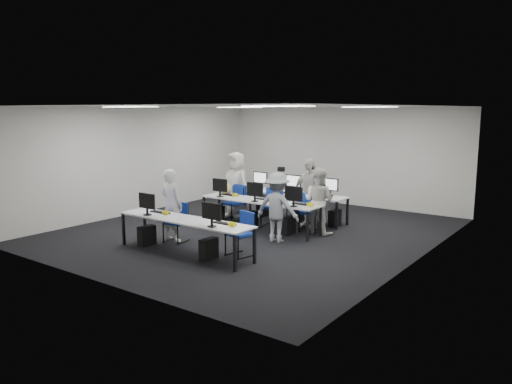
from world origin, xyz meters
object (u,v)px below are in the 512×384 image
Objects in this scene: chair_5 at (245,207)px; desk_mid at (259,202)px; chair_0 at (176,230)px; student_2 at (236,184)px; desk_front at (184,221)px; chair_2 at (233,210)px; chair_6 at (277,212)px; student_0 at (172,205)px; student_3 at (309,193)px; chair_3 at (272,214)px; chair_4 at (311,220)px; photographer at (277,207)px; chair_7 at (310,218)px; student_1 at (319,201)px; chair_1 at (240,242)px.

desk_mid is at bearing -32.01° from chair_5.
student_2 is (-0.59, 2.90, 0.61)m from chair_0.
desk_front is 3.42× the size of chair_5.
chair_5 is (0.10, 0.40, 0.01)m from chair_2.
chair_6 is at bearing 93.71° from desk_mid.
student_3 reaches higher than student_0.
chair_2 is 0.54× the size of student_0.
chair_3 is 1.64m from student_2.
desk_front is 1.09m from chair_0.
chair_4 is at bearing 70.56° from desk_front.
chair_3 is 1.09m from student_3.
student_3 is 1.59m from photographer.
chair_7 is 3.44m from student_0.
chair_6 is at bearing -11.00° from student_1.
student_2 is (-0.22, 0.42, 0.61)m from chair_2.
student_3 is at bearing -15.66° from chair_6.
student_0 reaches higher than chair_2.
student_0 is (-1.96, -2.77, 0.53)m from chair_7.
chair_4 is at bearing 27.78° from desk_mid.
chair_0 is 3.26m from chair_4.
student_1 is (0.24, -0.08, 0.50)m from chair_4.
student_2 is (-2.43, 0.13, 0.60)m from chair_7.
chair_7 is (-0.12, 0.15, 0.00)m from chair_4.
chair_2 is 2.52m from photographer.
chair_1 is at bearing 29.83° from desk_front.
chair_7 is at bearing 6.92° from student_2.
chair_6 is (-0.12, 0.40, -0.01)m from chair_3.
chair_2 is 2.22m from chair_7.
chair_0 is at bearing 144.92° from desk_front.
student_1 is at bearing 20.66° from desk_mid.
student_1 is 2.81m from student_2.
chair_3 is at bearing 4.78° from student_1.
chair_0 is 0.98× the size of chair_2.
student_0 is 2.94m from student_2.
chair_6 is at bearing 121.17° from chair_1.
chair_2 is 1.25m from chair_3.
chair_3 is at bearing -144.53° from student_3.
chair_2 is at bearing 142.53° from chair_1.
student_1 reaches higher than chair_7.
chair_5 is (-2.22, 0.27, 0.00)m from chair_4.
student_0 reaches higher than photographer.
chair_6 is 0.52× the size of student_2.
student_0 is (-1.95, 0.00, 0.54)m from chair_1.
photographer is (0.93, -1.17, 0.48)m from chair_3.
photographer is at bearing -86.50° from chair_7.
desk_mid is 2.22m from chair_0.
photographer is (-0.37, -1.21, -0.01)m from student_1.
chair_7 is at bearing -40.93° from student_3.
chair_5 reaches higher than desk_front.
chair_2 is at bearing -159.68° from student_3.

